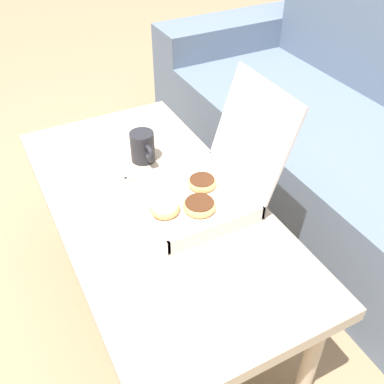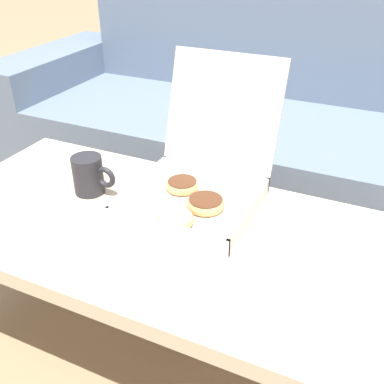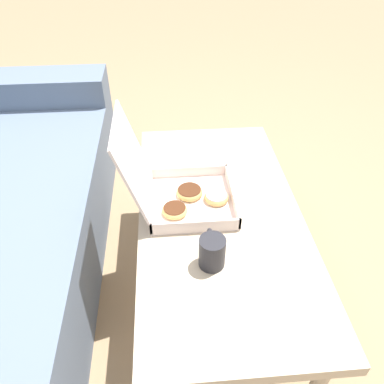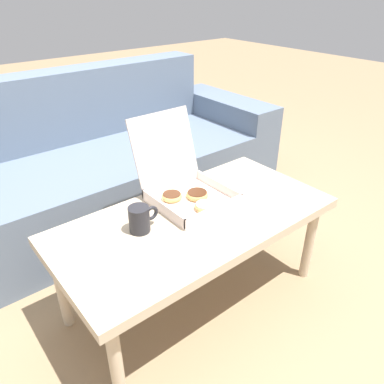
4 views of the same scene
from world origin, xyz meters
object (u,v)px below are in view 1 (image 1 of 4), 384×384
object	(u,v)px
coffee_table	(156,214)
coffee_mug	(143,147)
couch	(377,162)
pastry_box	(207,183)

from	to	relation	value
coffee_table	coffee_mug	distance (m)	0.25
coffee_table	coffee_mug	bearing A→B (deg)	165.39
couch	pastry_box	xyz separation A→B (m)	(0.06, -0.79, 0.22)
pastry_box	couch	bearing A→B (deg)	94.05
couch	coffee_mug	world-z (taller)	couch
couch	coffee_mug	xyz separation A→B (m)	(-0.22, -0.88, 0.21)
couch	coffee_mug	size ratio (longest dim) A/B	18.43
coffee_table	pastry_box	xyz separation A→B (m)	(0.06, 0.14, 0.11)
couch	coffee_table	xyz separation A→B (m)	(0.00, -0.94, 0.11)
couch	pastry_box	distance (m)	0.82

